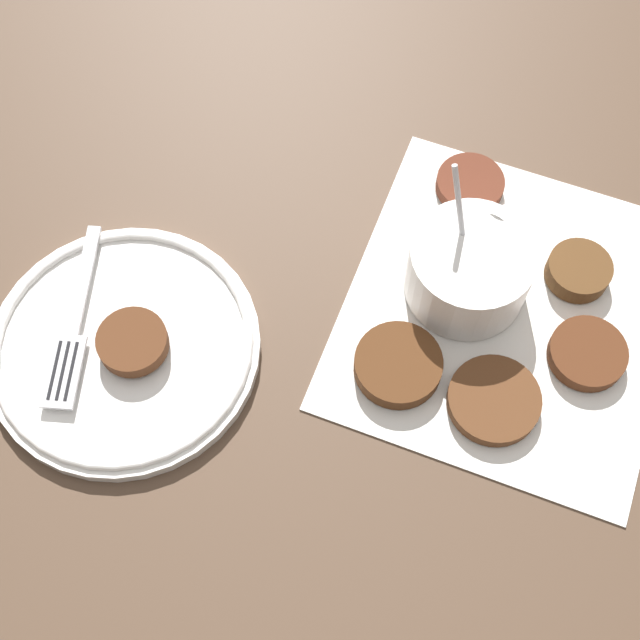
{
  "coord_description": "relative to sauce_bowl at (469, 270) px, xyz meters",
  "views": [
    {
      "loc": [
        -0.39,
        -0.03,
        0.72
      ],
      "look_at": [
        -0.1,
        0.14,
        0.02
      ],
      "focal_mm": 50.0,
      "sensor_mm": 36.0,
      "label": 1
    }
  ],
  "objects": [
    {
      "name": "serving_plate",
      "position": [
        -0.21,
        0.23,
        -0.02
      ],
      "size": [
        0.24,
        0.24,
        0.02
      ],
      "color": "white",
      "rests_on": "ground_plane"
    },
    {
      "name": "napkin",
      "position": [
        0.0,
        -0.05,
        -0.03
      ],
      "size": [
        0.36,
        0.34,
        0.0
      ],
      "color": "silver",
      "rests_on": "ground_plane"
    },
    {
      "name": "fritter_1",
      "position": [
        -0.01,
        -0.12,
        -0.02
      ],
      "size": [
        0.07,
        0.07,
        0.01
      ],
      "color": "#4E2916",
      "rests_on": "napkin"
    },
    {
      "name": "fritter_4",
      "position": [
        -0.1,
        0.01,
        -0.02
      ],
      "size": [
        0.08,
        0.08,
        0.02
      ],
      "color": "#4E2D17",
      "rests_on": "napkin"
    },
    {
      "name": "fritter_3",
      "position": [
        0.1,
        0.05,
        -0.02
      ],
      "size": [
        0.07,
        0.07,
        0.01
      ],
      "color": "#592B1C",
      "rests_on": "napkin"
    },
    {
      "name": "fritter_2",
      "position": [
        -0.09,
        -0.07,
        -0.02
      ],
      "size": [
        0.08,
        0.08,
        0.01
      ],
      "color": "#55321C",
      "rests_on": "napkin"
    },
    {
      "name": "fritter_on_plate",
      "position": [
        -0.21,
        0.21,
        -0.01
      ],
      "size": [
        0.06,
        0.06,
        0.02
      ],
      "color": "#512D19",
      "rests_on": "serving_plate"
    },
    {
      "name": "fork",
      "position": [
        -0.23,
        0.27,
        -0.01
      ],
      "size": [
        0.17,
        0.1,
        0.0
      ],
      "color": "silver",
      "rests_on": "serving_plate"
    },
    {
      "name": "ground_plane",
      "position": [
        -0.0,
        -0.05,
        -0.03
      ],
      "size": [
        4.0,
        4.0,
        0.0
      ],
      "primitive_type": "plane",
      "color": "#4C3828"
    },
    {
      "name": "fritter_0",
      "position": [
        0.06,
        -0.08,
        -0.02
      ],
      "size": [
        0.06,
        0.06,
        0.02
      ],
      "color": "#53351B",
      "rests_on": "napkin"
    },
    {
      "name": "sauce_bowl",
      "position": [
        0.0,
        0.0,
        0.0
      ],
      "size": [
        0.12,
        0.11,
        0.13
      ],
      "color": "white",
      "rests_on": "napkin"
    }
  ]
}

